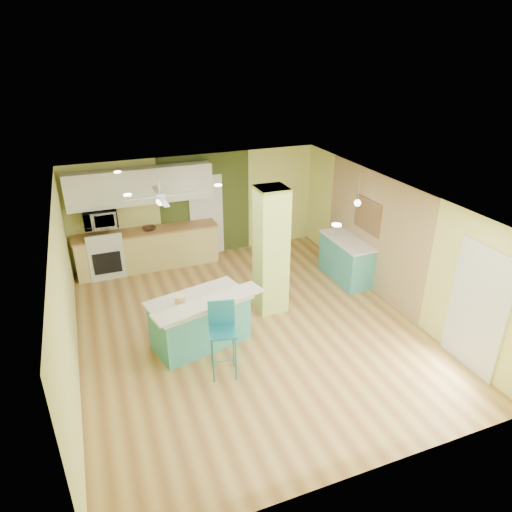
# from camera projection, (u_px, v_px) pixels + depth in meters

# --- Properties ---
(floor) EXTENTS (6.00, 7.00, 0.01)m
(floor) POSITION_uv_depth(u_px,v_px,m) (248.00, 327.00, 8.53)
(floor) COLOR olive
(floor) RESTS_ON ground
(ceiling) EXTENTS (6.00, 7.00, 0.01)m
(ceiling) POSITION_uv_depth(u_px,v_px,m) (247.00, 199.00, 7.46)
(ceiling) COLOR white
(ceiling) RESTS_ON wall_back
(wall_back) EXTENTS (6.00, 0.01, 2.50)m
(wall_back) POSITION_uv_depth(u_px,v_px,m) (198.00, 206.00, 10.95)
(wall_back) COLOR #DCE178
(wall_back) RESTS_ON floor
(wall_front) EXTENTS (6.00, 0.01, 2.50)m
(wall_front) POSITION_uv_depth(u_px,v_px,m) (357.00, 400.00, 5.04)
(wall_front) COLOR #DCE178
(wall_front) RESTS_ON floor
(wall_left) EXTENTS (0.01, 7.00, 2.50)m
(wall_left) POSITION_uv_depth(u_px,v_px,m) (65.00, 299.00, 7.02)
(wall_left) COLOR #DCE178
(wall_left) RESTS_ON floor
(wall_right) EXTENTS (0.01, 7.00, 2.50)m
(wall_right) POSITION_uv_depth(u_px,v_px,m) (391.00, 243.00, 8.98)
(wall_right) COLOR #DCE178
(wall_right) RESTS_ON floor
(wood_panel) EXTENTS (0.02, 3.40, 2.50)m
(wood_panel) POSITION_uv_depth(u_px,v_px,m) (373.00, 232.00, 9.48)
(wood_panel) COLOR #9A7C58
(wood_panel) RESTS_ON floor
(olive_accent) EXTENTS (2.20, 0.02, 2.50)m
(olive_accent) POSITION_uv_depth(u_px,v_px,m) (206.00, 206.00, 11.01)
(olive_accent) COLOR #404D1F
(olive_accent) RESTS_ON floor
(interior_door) EXTENTS (0.82, 0.05, 2.00)m
(interior_door) POSITION_uv_depth(u_px,v_px,m) (207.00, 216.00, 11.09)
(interior_door) COLOR white
(interior_door) RESTS_ON floor
(french_door) EXTENTS (0.04, 1.08, 2.10)m
(french_door) POSITION_uv_depth(u_px,v_px,m) (477.00, 310.00, 7.12)
(french_door) COLOR silver
(french_door) RESTS_ON floor
(column) EXTENTS (0.55, 0.55, 2.50)m
(column) POSITION_uv_depth(u_px,v_px,m) (271.00, 251.00, 8.63)
(column) COLOR #B4CB5E
(column) RESTS_ON floor
(kitchen_run) EXTENTS (3.25, 0.63, 0.94)m
(kitchen_run) POSITION_uv_depth(u_px,v_px,m) (148.00, 249.00, 10.60)
(kitchen_run) COLOR #CEBD6C
(kitchen_run) RESTS_ON floor
(stove) EXTENTS (0.76, 0.66, 1.08)m
(stove) POSITION_uv_depth(u_px,v_px,m) (106.00, 256.00, 10.29)
(stove) COLOR silver
(stove) RESTS_ON floor
(upper_cabinets) EXTENTS (3.20, 0.34, 0.80)m
(upper_cabinets) POSITION_uv_depth(u_px,v_px,m) (141.00, 186.00, 10.07)
(upper_cabinets) COLOR white
(upper_cabinets) RESTS_ON wall_back
(microwave) EXTENTS (0.70, 0.48, 0.39)m
(microwave) POSITION_uv_depth(u_px,v_px,m) (100.00, 219.00, 9.92)
(microwave) COLOR silver
(microwave) RESTS_ON wall_back
(ceiling_fan) EXTENTS (1.41, 1.41, 0.61)m
(ceiling_fan) POSITION_uv_depth(u_px,v_px,m) (160.00, 196.00, 8.97)
(ceiling_fan) COLOR silver
(ceiling_fan) RESTS_ON ceiling
(pendant_lamp) EXTENTS (0.14, 0.14, 0.69)m
(pendant_lamp) POSITION_uv_depth(u_px,v_px,m) (358.00, 203.00, 9.23)
(pendant_lamp) COLOR silver
(pendant_lamp) RESTS_ON ceiling
(wall_decor) EXTENTS (0.03, 0.90, 0.70)m
(wall_decor) POSITION_uv_depth(u_px,v_px,m) (368.00, 216.00, 9.51)
(wall_decor) COLOR brown
(wall_decor) RESTS_ON wood_panel
(peninsula) EXTENTS (2.00, 1.42, 1.03)m
(peninsula) POSITION_uv_depth(u_px,v_px,m) (200.00, 320.00, 7.88)
(peninsula) COLOR teal
(peninsula) RESTS_ON floor
(bar_stool) EXTENTS (0.49, 0.49, 1.25)m
(bar_stool) POSITION_uv_depth(u_px,v_px,m) (222.00, 327.00, 7.06)
(bar_stool) COLOR teal
(bar_stool) RESTS_ON floor
(side_counter) EXTENTS (0.62, 1.46, 0.94)m
(side_counter) POSITION_uv_depth(u_px,v_px,m) (346.00, 259.00, 10.10)
(side_counter) COLOR teal
(side_counter) RESTS_ON floor
(fruit_bowl) EXTENTS (0.36, 0.36, 0.07)m
(fruit_bowl) POSITION_uv_depth(u_px,v_px,m) (149.00, 228.00, 10.40)
(fruit_bowl) COLOR #3B2218
(fruit_bowl) RESTS_ON kitchen_run
(canister) EXTENTS (0.17, 0.17, 0.16)m
(canister) POSITION_uv_depth(u_px,v_px,m) (180.00, 300.00, 7.54)
(canister) COLOR gold
(canister) RESTS_ON peninsula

